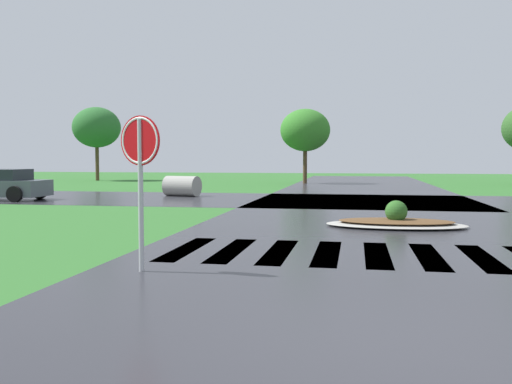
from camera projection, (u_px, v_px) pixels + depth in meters
name	position (u px, v px, depth m)	size (l,w,h in m)	color
ground_plane	(400.00, 366.00, 4.77)	(120.00, 120.00, 0.10)	#2D6628
asphalt_roadway	(370.00, 224.00, 14.59)	(9.03, 80.00, 0.01)	#2B2B30
asphalt_cross_road	(365.00, 201.00, 22.50)	(90.00, 8.12, 0.01)	#2B2B30
crosswalk_stripes	(377.00, 254.00, 9.99)	(7.65, 2.85, 0.01)	white
stop_sign	(140.00, 156.00, 8.39)	(0.73, 0.28, 2.40)	#B2B5BA
median_island	(396.00, 222.00, 14.00)	(3.54, 1.76, 0.68)	#9E9B93
drainage_pipe_stack	(182.00, 186.00, 25.38)	(1.77, 1.29, 0.93)	#9E9B93
background_treeline	(414.00, 129.00, 37.87)	(48.85, 5.77, 5.74)	#4C3823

